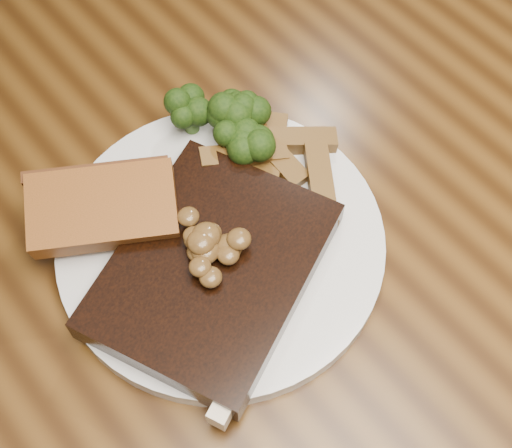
# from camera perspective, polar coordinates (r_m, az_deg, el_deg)

# --- Properties ---
(ground) EXTENTS (4.50, 4.50, 0.00)m
(ground) POSITION_cam_1_polar(r_m,az_deg,el_deg) (1.31, -0.06, -17.31)
(ground) COLOR #321E0B
(ground) RESTS_ON ground
(dining_table) EXTENTS (1.60, 0.90, 0.75)m
(dining_table) POSITION_cam_1_polar(r_m,az_deg,el_deg) (0.68, -0.10, -5.75)
(dining_table) COLOR #492C0E
(dining_table) RESTS_ON ground
(plate) EXTENTS (0.31, 0.31, 0.01)m
(plate) POSITION_cam_1_polar(r_m,az_deg,el_deg) (0.59, -2.80, -1.57)
(plate) COLOR silver
(plate) RESTS_ON dining_table
(steak) EXTENTS (0.23, 0.21, 0.03)m
(steak) POSITION_cam_1_polar(r_m,az_deg,el_deg) (0.56, -3.51, -3.68)
(steak) COLOR black
(steak) RESTS_ON plate
(steak_bone) EXTENTS (0.15, 0.08, 0.02)m
(steak_bone) POSITION_cam_1_polar(r_m,az_deg,el_deg) (0.55, 0.72, -8.59)
(steak_bone) COLOR beige
(steak_bone) RESTS_ON plate
(mushroom_pile) EXTENTS (0.06, 0.06, 0.03)m
(mushroom_pile) POSITION_cam_1_polar(r_m,az_deg,el_deg) (0.54, -4.13, -1.88)
(mushroom_pile) COLOR brown
(mushroom_pile) RESTS_ON steak
(garlic_bread) EXTENTS (0.13, 0.12, 0.03)m
(garlic_bread) POSITION_cam_1_polar(r_m,az_deg,el_deg) (0.59, -11.77, 0.23)
(garlic_bread) COLOR brown
(garlic_bread) RESTS_ON plate
(potato_wedges) EXTENTS (0.10, 0.10, 0.02)m
(potato_wedges) POSITION_cam_1_polar(r_m,az_deg,el_deg) (0.60, 2.33, 3.59)
(potato_wedges) COLOR brown
(potato_wedges) RESTS_ON plate
(broccoli_cluster) EXTENTS (0.08, 0.08, 0.04)m
(broccoli_cluster) POSITION_cam_1_polar(r_m,az_deg,el_deg) (0.63, -2.09, 8.26)
(broccoli_cluster) COLOR #263E0E
(broccoli_cluster) RESTS_ON plate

